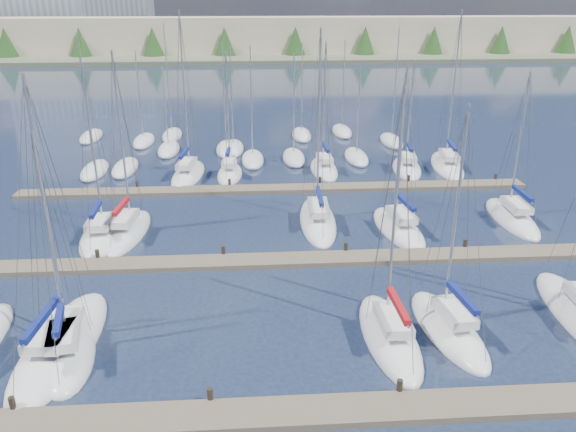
{
  "coord_description": "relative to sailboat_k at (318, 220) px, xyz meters",
  "views": [
    {
      "loc": [
        -2.05,
        -16.14,
        16.09
      ],
      "look_at": [
        0.0,
        14.0,
        4.0
      ],
      "focal_mm": 35.0,
      "sensor_mm": 36.0,
      "label": 1
    }
  ],
  "objects": [
    {
      "name": "sailboat_p",
      "position": [
        2.13,
        12.97,
        0.01
      ],
      "size": [
        2.56,
        7.42,
        12.69
      ],
      "rotation": [
        0.0,
        0.0,
        0.01
      ],
      "color": "white",
      "rests_on": "ground"
    },
    {
      "name": "sailboat_o",
      "position": [
        -6.93,
        11.99,
        0.01
      ],
      "size": [
        2.61,
        6.36,
        12.05
      ],
      "rotation": [
        0.0,
        0.0,
        -0.06
      ],
      "color": "white",
      "rests_on": "ground"
    },
    {
      "name": "sailboat_n",
      "position": [
        -10.82,
        12.11,
        0.01
      ],
      "size": [
        3.55,
        8.88,
        15.46
      ],
      "rotation": [
        0.0,
        0.0,
        -0.11
      ],
      "color": "white",
      "rests_on": "ground"
    },
    {
      "name": "sailboat_i",
      "position": [
        -13.72,
        -1.33,
        0.01
      ],
      "size": [
        3.02,
        8.29,
        13.35
      ],
      "rotation": [
        0.0,
        0.0,
        -0.09
      ],
      "color": "white",
      "rests_on": "ground"
    },
    {
      "name": "sailboat_e",
      "position": [
        4.92,
        -14.99,
        -0.0
      ],
      "size": [
        3.29,
        7.82,
        12.25
      ],
      "rotation": [
        0.0,
        0.0,
        0.11
      ],
      "color": "white",
      "rests_on": "ground"
    },
    {
      "name": "sailboat_l",
      "position": [
        5.66,
        -1.92,
        -0.01
      ],
      "size": [
        3.46,
        8.38,
        12.43
      ],
      "rotation": [
        0.0,
        0.0,
        0.1
      ],
      "color": "white",
      "rests_on": "ground"
    },
    {
      "name": "sailboat_c",
      "position": [
        -13.8,
        -15.8,
        -0.0
      ],
      "size": [
        3.82,
        7.08,
        11.5
      ],
      "rotation": [
        0.0,
        0.0,
        0.2
      ],
      "color": "white",
      "rests_on": "ground"
    },
    {
      "name": "sailboat_h",
      "position": [
        -15.44,
        -1.91,
        -0.01
      ],
      "size": [
        3.18,
        7.59,
        12.68
      ],
      "rotation": [
        0.0,
        0.0,
        0.04
      ],
      "color": "white",
      "rests_on": "ground"
    },
    {
      "name": "sailboat_b",
      "position": [
        -14.3,
        -15.1,
        -0.01
      ],
      "size": [
        3.89,
        10.32,
        13.68
      ],
      "rotation": [
        0.0,
        0.0,
        -0.08
      ],
      "color": "white",
      "rests_on": "ground"
    },
    {
      "name": "dock_mid",
      "position": [
        -2.82,
        -6.57,
        -0.03
      ],
      "size": [
        44.0,
        1.93,
        1.1
      ],
      "color": "#6B5E4C",
      "rests_on": "ground"
    },
    {
      "name": "dock_near",
      "position": [
        -2.82,
        -20.57,
        -0.03
      ],
      "size": [
        44.0,
        1.93,
        1.1
      ],
      "color": "#6B5E4C",
      "rests_on": "ground"
    },
    {
      "name": "dock_far",
      "position": [
        -2.82,
        7.43,
        -0.03
      ],
      "size": [
        44.0,
        1.93,
        1.1
      ],
      "color": "#6B5E4C",
      "rests_on": "ground"
    },
    {
      "name": "distant_boats",
      "position": [
        -7.17,
        21.19,
        0.11
      ],
      "size": [
        36.93,
        20.75,
        13.3
      ],
      "color": "#9EA0A5",
      "rests_on": "ground"
    },
    {
      "name": "sailboat_q",
      "position": [
        10.21,
        12.74,
        -0.01
      ],
      "size": [
        3.74,
        7.8,
        11.06
      ],
      "rotation": [
        0.0,
        0.0,
        -0.15
      ],
      "color": "white",
      "rests_on": "ground"
    },
    {
      "name": "sailboat_r",
      "position": [
        14.42,
        13.35,
        0.0
      ],
      "size": [
        4.18,
        9.85,
        15.38
      ],
      "rotation": [
        0.0,
        0.0,
        -0.15
      ],
      "color": "white",
      "rests_on": "ground"
    },
    {
      "name": "ground",
      "position": [
        -2.82,
        37.42,
        -0.18
      ],
      "size": [
        400.0,
        400.0,
        0.0
      ],
      "primitive_type": "plane",
      "color": "#242F48",
      "rests_on": "ground"
    },
    {
      "name": "shoreline",
      "position": [
        -16.12,
        127.19,
        7.26
      ],
      "size": [
        400.0,
        60.0,
        38.0
      ],
      "color": "#666B51",
      "rests_on": "ground"
    },
    {
      "name": "sailboat_d",
      "position": [
        1.77,
        -15.43,
        0.0
      ],
      "size": [
        2.7,
        8.06,
        13.16
      ],
      "rotation": [
        0.0,
        0.0,
        0.03
      ],
      "color": "white",
      "rests_on": "ground"
    },
    {
      "name": "sailboat_m",
      "position": [
        14.75,
        -0.57,
        -0.01
      ],
      "size": [
        2.92,
        8.44,
        11.72
      ],
      "rotation": [
        0.0,
        0.0,
        -0.04
      ],
      "color": "white",
      "rests_on": "ground"
    },
    {
      "name": "sailboat_k",
      "position": [
        0.0,
        0.0,
        0.0
      ],
      "size": [
        3.05,
        9.85,
        14.61
      ],
      "rotation": [
        0.0,
        0.0,
        -0.04
      ],
      "color": "white",
      "rests_on": "ground"
    }
  ]
}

